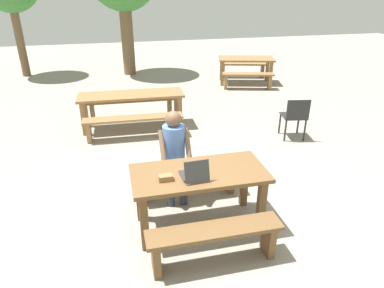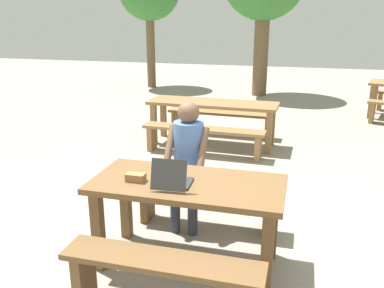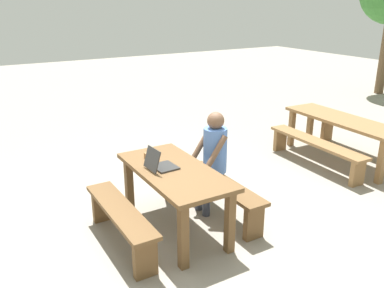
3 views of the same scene
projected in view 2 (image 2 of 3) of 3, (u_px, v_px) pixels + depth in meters
name	position (u px, v px, depth m)	size (l,w,h in m)	color
ground_plane	(188.00, 262.00, 3.66)	(30.00, 30.00, 0.00)	gray
picnic_table_front	(187.00, 196.00, 3.46)	(1.61, 0.77, 0.78)	brown
bench_near	(162.00, 274.00, 2.94)	(1.47, 0.30, 0.46)	brown
bench_far	(206.00, 197.00, 4.18)	(1.47, 0.30, 0.46)	brown
laptop	(172.00, 180.00, 3.30)	(0.30, 0.34, 0.26)	#2D2D2D
small_pouch	(136.00, 177.00, 3.42)	(0.16, 0.09, 0.07)	olive
person_seated	(188.00, 156.00, 4.06)	(0.41, 0.41, 1.31)	#333847
picnic_table_rear	(213.00, 108.00, 6.82)	(2.16, 0.73, 0.73)	olive
bench_rear_south	(203.00, 134.00, 6.38)	(1.93, 0.37, 0.44)	olive
bench_rear_north	(220.00, 117.00, 7.44)	(1.93, 0.37, 0.44)	olive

